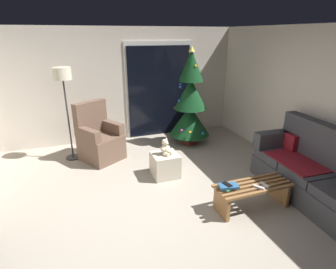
{
  "coord_description": "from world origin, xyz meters",
  "views": [
    {
      "loc": [
        -0.98,
        -3.08,
        2.35
      ],
      "look_at": [
        0.4,
        0.7,
        0.85
      ],
      "focal_mm": 29.06,
      "sensor_mm": 36.0,
      "label": 1
    }
  ],
  "objects_px": {
    "remote_white": "(265,185)",
    "christmas_tree": "(190,103)",
    "floor_lamp": "(63,83)",
    "armchair": "(99,140)",
    "cell_phone": "(227,184)",
    "coffee_table": "(252,192)",
    "book_stack": "(228,186)",
    "ottoman": "(165,165)",
    "couch": "(314,172)",
    "remote_silver": "(259,187)",
    "teddy_bear_cream": "(165,148)"
  },
  "relations": [
    {
      "from": "couch",
      "to": "floor_lamp",
      "type": "relative_size",
      "value": 1.11
    },
    {
      "from": "book_stack",
      "to": "floor_lamp",
      "type": "bearing_deg",
      "value": 127.14
    },
    {
      "from": "coffee_table",
      "to": "christmas_tree",
      "type": "bearing_deg",
      "value": 86.18
    },
    {
      "from": "cell_phone",
      "to": "ottoman",
      "type": "height_order",
      "value": "cell_phone"
    },
    {
      "from": "christmas_tree",
      "to": "armchair",
      "type": "bearing_deg",
      "value": -176.34
    },
    {
      "from": "christmas_tree",
      "to": "floor_lamp",
      "type": "distance_m",
      "value": 2.58
    },
    {
      "from": "remote_white",
      "to": "christmas_tree",
      "type": "bearing_deg",
      "value": 85.42
    },
    {
      "from": "remote_silver",
      "to": "book_stack",
      "type": "relative_size",
      "value": 0.55
    },
    {
      "from": "cell_phone",
      "to": "floor_lamp",
      "type": "height_order",
      "value": "floor_lamp"
    },
    {
      "from": "coffee_table",
      "to": "teddy_bear_cream",
      "type": "bearing_deg",
      "value": 122.94
    },
    {
      "from": "cell_phone",
      "to": "floor_lamp",
      "type": "xyz_separation_m",
      "value": [
        -1.94,
        2.58,
        1.07
      ]
    },
    {
      "from": "floor_lamp",
      "to": "book_stack",
      "type": "bearing_deg",
      "value": -52.86
    },
    {
      "from": "teddy_bear_cream",
      "to": "floor_lamp",
      "type": "bearing_deg",
      "value": 138.56
    },
    {
      "from": "armchair",
      "to": "christmas_tree",
      "type": "bearing_deg",
      "value": 3.66
    },
    {
      "from": "book_stack",
      "to": "cell_phone",
      "type": "xyz_separation_m",
      "value": [
        -0.02,
        0.0,
        0.03
      ]
    },
    {
      "from": "couch",
      "to": "book_stack",
      "type": "xyz_separation_m",
      "value": [
        -1.43,
        0.09,
        0.0
      ]
    },
    {
      "from": "remote_white",
      "to": "teddy_bear_cream",
      "type": "xyz_separation_m",
      "value": [
        -0.97,
        1.37,
        0.15
      ]
    },
    {
      "from": "couch",
      "to": "floor_lamp",
      "type": "bearing_deg",
      "value": 141.65
    },
    {
      "from": "cell_phone",
      "to": "armchair",
      "type": "height_order",
      "value": "armchair"
    },
    {
      "from": "coffee_table",
      "to": "remote_white",
      "type": "height_order",
      "value": "remote_white"
    },
    {
      "from": "cell_phone",
      "to": "christmas_tree",
      "type": "height_order",
      "value": "christmas_tree"
    },
    {
      "from": "armchair",
      "to": "coffee_table",
      "type": "bearing_deg",
      "value": -52.95
    },
    {
      "from": "book_stack",
      "to": "remote_silver",
      "type": "bearing_deg",
      "value": -18.81
    },
    {
      "from": "remote_white",
      "to": "remote_silver",
      "type": "distance_m",
      "value": 0.12
    },
    {
      "from": "couch",
      "to": "cell_phone",
      "type": "xyz_separation_m",
      "value": [
        -1.44,
        0.1,
        0.04
      ]
    },
    {
      "from": "coffee_table",
      "to": "christmas_tree",
      "type": "height_order",
      "value": "christmas_tree"
    },
    {
      "from": "floor_lamp",
      "to": "teddy_bear_cream",
      "type": "distance_m",
      "value": 2.23
    },
    {
      "from": "couch",
      "to": "cell_phone",
      "type": "height_order",
      "value": "couch"
    },
    {
      "from": "remote_white",
      "to": "ottoman",
      "type": "bearing_deg",
      "value": 121.58
    },
    {
      "from": "book_stack",
      "to": "ottoman",
      "type": "distance_m",
      "value": 1.37
    },
    {
      "from": "remote_silver",
      "to": "teddy_bear_cream",
      "type": "height_order",
      "value": "teddy_bear_cream"
    },
    {
      "from": "coffee_table",
      "to": "floor_lamp",
      "type": "bearing_deg",
      "value": 131.76
    },
    {
      "from": "book_stack",
      "to": "armchair",
      "type": "height_order",
      "value": "armchair"
    },
    {
      "from": "ottoman",
      "to": "teddy_bear_cream",
      "type": "xyz_separation_m",
      "value": [
        0.01,
        -0.01,
        0.33
      ]
    },
    {
      "from": "armchair",
      "to": "teddy_bear_cream",
      "type": "bearing_deg",
      "value": -48.66
    },
    {
      "from": "book_stack",
      "to": "coffee_table",
      "type": "bearing_deg",
      "value": -5.62
    },
    {
      "from": "coffee_table",
      "to": "remote_white",
      "type": "relative_size",
      "value": 7.05
    },
    {
      "from": "couch",
      "to": "book_stack",
      "type": "relative_size",
      "value": 6.94
    },
    {
      "from": "book_stack",
      "to": "christmas_tree",
      "type": "bearing_deg",
      "value": 77.53
    },
    {
      "from": "coffee_table",
      "to": "christmas_tree",
      "type": "xyz_separation_m",
      "value": [
        0.17,
        2.54,
        0.68
      ]
    },
    {
      "from": "couch",
      "to": "armchair",
      "type": "relative_size",
      "value": 1.75
    },
    {
      "from": "coffee_table",
      "to": "book_stack",
      "type": "distance_m",
      "value": 0.41
    },
    {
      "from": "remote_white",
      "to": "remote_silver",
      "type": "height_order",
      "value": "same"
    },
    {
      "from": "floor_lamp",
      "to": "ottoman",
      "type": "height_order",
      "value": "floor_lamp"
    },
    {
      "from": "coffee_table",
      "to": "remote_silver",
      "type": "bearing_deg",
      "value": -82.03
    },
    {
      "from": "floor_lamp",
      "to": "armchair",
      "type": "bearing_deg",
      "value": -22.05
    },
    {
      "from": "cell_phone",
      "to": "floor_lamp",
      "type": "relative_size",
      "value": 0.08
    },
    {
      "from": "couch",
      "to": "floor_lamp",
      "type": "distance_m",
      "value": 4.46
    },
    {
      "from": "christmas_tree",
      "to": "floor_lamp",
      "type": "relative_size",
      "value": 1.19
    },
    {
      "from": "cell_phone",
      "to": "coffee_table",
      "type": "bearing_deg",
      "value": -17.65
    }
  ]
}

